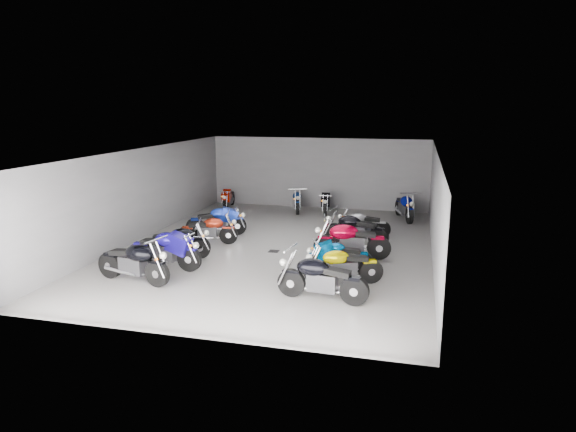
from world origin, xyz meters
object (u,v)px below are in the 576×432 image
Objects in this scene: motorcycle_left_c at (176,243)px; motorcycle_right_f at (363,224)px; motorcycle_back_d at (326,202)px; motorcycle_right_d at (351,241)px; motorcycle_right_b at (343,266)px; motorcycle_left_a at (134,262)px; drain_grate at (274,251)px; motorcycle_right_e at (355,230)px; motorcycle_left_b at (165,250)px; motorcycle_right_a at (321,279)px; motorcycle_left_e at (217,221)px; motorcycle_back_f at (405,207)px; motorcycle_back_c at (297,200)px; motorcycle_right_c at (339,257)px; motorcycle_left_d at (208,230)px; motorcycle_back_a at (229,198)px.

motorcycle_left_c is 6.77m from motorcycle_right_f.
motorcycle_right_d is at bearing 99.75° from motorcycle_back_d.
motorcycle_right_d is (-0.10, 2.36, 0.06)m from motorcycle_right_b.
motorcycle_right_b is (5.47, 1.22, -0.05)m from motorcycle_left_a.
motorcycle_back_d is (0.60, 6.36, 0.47)m from drain_grate.
motorcycle_right_d is 1.06× the size of motorcycle_right_e.
motorcycle_right_a is (4.86, -1.32, -0.01)m from motorcycle_left_b.
motorcycle_right_d is at bearing 49.62° from motorcycle_left_e.
motorcycle_back_f is (6.54, 4.36, 0.02)m from motorcycle_left_e.
motorcycle_right_f is at bearing -22.35° from motorcycle_right_b.
motorcycle_left_c is 5.97m from motorcycle_right_e.
motorcycle_right_e is at bearing 104.09° from motorcycle_back_d.
motorcycle_back_c is 1.33m from motorcycle_back_d.
motorcycle_right_a is 2.23m from motorcycle_right_c.
motorcycle_left_c reaches higher than motorcycle_left_d.
motorcycle_right_b is at bearing 175.77° from motorcycle_right_f.
motorcycle_right_d is at bearing 135.13° from motorcycle_left_a.
motorcycle_right_c is at bearing 120.43° from motorcycle_back_a.
motorcycle_left_d reaches higher than motorcycle_back_a.
motorcycle_right_e is 1.10× the size of motorcycle_back_c.
drain_grate is at bearing 154.49° from motorcycle_left_a.
motorcycle_right_e reaches higher than motorcycle_right_f.
motorcycle_back_c is at bearing 15.97° from motorcycle_right_d.
drain_grate is at bearing 130.42° from motorcycle_right_e.
motorcycle_back_d is (3.30, 7.89, -0.05)m from motorcycle_left_c.
motorcycle_back_c is (3.23, 0.03, 0.04)m from motorcycle_back_a.
motorcycle_right_e is at bearing 131.61° from motorcycle_left_b.
motorcycle_right_a is 11.92m from motorcycle_back_a.
drain_grate is 0.16× the size of motorcycle_right_f.
motorcycle_right_d is (2.54, -0.19, 0.57)m from drain_grate.
motorcycle_right_f is at bearing 138.60° from motorcycle_left_b.
motorcycle_right_a is 1.03× the size of motorcycle_right_e.
motorcycle_left_b reaches higher than motorcycle_left_e.
motorcycle_left_e is 7.86m from motorcycle_back_f.
motorcycle_left_a reaches higher than motorcycle_right_f.
motorcycle_left_b is at bearing 66.72° from motorcycle_right_b.
motorcycle_back_c is (-3.10, 7.96, 0.03)m from motorcycle_right_c.
motorcycle_right_f is (2.60, 2.67, 0.46)m from drain_grate.
motorcycle_right_a reaches higher than motorcycle_back_a.
motorcycle_left_c is 8.56m from motorcycle_back_d.
motorcycle_left_b is at bearing 62.52° from motorcycle_back_c.
motorcycle_left_b is (0.26, 1.27, 0.00)m from motorcycle_left_a.
motorcycle_right_c is (5.21, 2.18, -0.10)m from motorcycle_left_a.
motorcycle_right_e is (-0.07, 1.62, -0.03)m from motorcycle_right_d.
motorcycle_back_c is (-3.01, 10.19, -0.06)m from motorcycle_right_a.
motorcycle_right_e is 5.27m from motorcycle_back_d.
motorcycle_left_b is 1.02× the size of motorcycle_right_a.
motorcycle_right_a is at bearing 164.36° from motorcycle_right_c.
motorcycle_left_c is 1.10× the size of motorcycle_right_c.
motorcycle_right_a is 1.16× the size of motorcycle_back_d.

